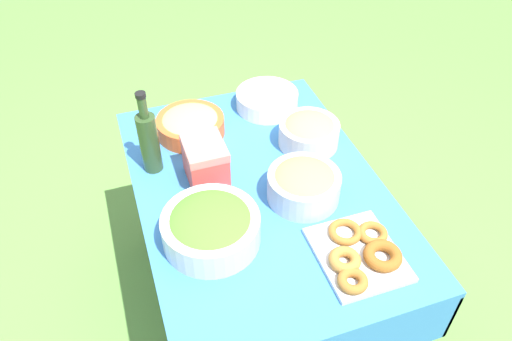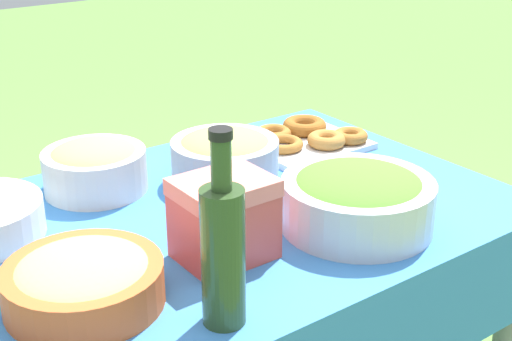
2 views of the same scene
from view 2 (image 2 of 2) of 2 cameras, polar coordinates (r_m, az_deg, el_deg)
picnic_table at (r=1.57m, az=-2.59°, el=-6.76°), size 1.22×0.85×0.76m
salad_bowl at (r=1.44m, az=8.13°, el=-2.20°), size 0.31×0.31×0.12m
pasta_bowl at (r=1.22m, az=-13.64°, el=-8.51°), size 0.27×0.27×0.09m
donut_platter at (r=1.87m, az=4.06°, el=2.57°), size 0.31×0.27×0.05m
olive_oil_bottle at (r=1.11m, az=-2.66°, el=-6.40°), size 0.07×0.07×0.33m
bread_bowl at (r=1.64m, az=-12.78°, el=0.37°), size 0.23×0.23×0.12m
fruit_bowl at (r=1.64m, az=-2.50°, el=1.16°), size 0.25×0.25×0.12m
cooler_box at (r=1.31m, az=-2.57°, el=-3.86°), size 0.17×0.14×0.16m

